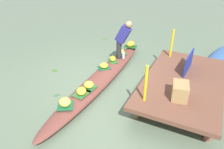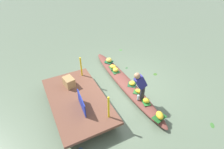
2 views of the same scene
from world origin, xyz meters
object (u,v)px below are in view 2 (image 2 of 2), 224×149
(produce_crate, at_px, (69,82))
(banana_bunch_2, at_px, (109,60))
(banana_bunch_1, at_px, (132,83))
(banana_bunch_6, at_px, (160,115))
(vendor_person, at_px, (141,84))
(water_bottle, at_px, (138,97))
(vendor_boat, at_px, (125,83))
(banana_bunch_0, at_px, (116,70))
(banana_bunch_5, at_px, (113,66))
(banana_bunch_4, at_px, (146,100))
(banana_bunch_3, at_px, (139,91))
(market_banner, at_px, (82,103))

(produce_crate, bearing_deg, banana_bunch_2, -63.45)
(banana_bunch_1, relative_size, banana_bunch_6, 0.75)
(vendor_person, xyz_separation_m, water_bottle, (0.00, 0.04, -0.58))
(vendor_boat, distance_m, banana_bunch_0, 0.75)
(banana_bunch_0, bearing_deg, banana_bunch_5, -4.73)
(vendor_person, height_order, produce_crate, vendor_person)
(banana_bunch_1, xyz_separation_m, banana_bunch_6, (-1.79, 0.10, 0.03))
(vendor_person, bearing_deg, banana_bunch_4, -151.41)
(banana_bunch_3, relative_size, banana_bunch_4, 1.17)
(water_bottle, bearing_deg, banana_bunch_2, -4.24)
(vendor_person, bearing_deg, produce_crate, 51.10)
(banana_bunch_0, bearing_deg, banana_bunch_1, -172.09)
(banana_bunch_3, height_order, banana_bunch_5, banana_bunch_5)
(vendor_boat, relative_size, produce_crate, 11.77)
(banana_bunch_2, relative_size, banana_bunch_4, 1.11)
(banana_bunch_0, relative_size, vendor_person, 0.20)
(vendor_boat, distance_m, vendor_person, 1.43)
(banana_bunch_0, xyz_separation_m, banana_bunch_1, (-1.08, -0.15, -0.01))
(banana_bunch_2, bearing_deg, market_banner, 138.12)
(vendor_boat, height_order, banana_bunch_1, banana_bunch_1)
(produce_crate, bearing_deg, banana_bunch_6, -140.81)
(vendor_boat, distance_m, banana_bunch_5, 1.02)
(vendor_boat, xyz_separation_m, banana_bunch_2, (1.54, -0.05, 0.23))
(vendor_boat, bearing_deg, banana_bunch_2, -1.56)
(vendor_boat, xyz_separation_m, banana_bunch_6, (-2.15, -0.00, 0.23))
(banana_bunch_4, bearing_deg, vendor_boat, 0.73)
(banana_bunch_2, relative_size, banana_bunch_5, 0.91)
(banana_bunch_6, bearing_deg, market_banner, 57.95)
(banana_bunch_0, bearing_deg, banana_bunch_6, -179.03)
(vendor_boat, relative_size, banana_bunch_6, 16.34)
(vendor_boat, xyz_separation_m, banana_bunch_4, (-1.41, -0.02, 0.22))
(banana_bunch_4, bearing_deg, banana_bunch_1, -4.60)
(banana_bunch_0, xyz_separation_m, banana_bunch_3, (-1.59, -0.12, -0.01))
(banana_bunch_4, distance_m, banana_bunch_5, 2.42)
(vendor_boat, bearing_deg, water_bottle, 172.56)
(banana_bunch_0, xyz_separation_m, banana_bunch_2, (0.82, -0.09, 0.01))
(banana_bunch_1, distance_m, banana_bunch_3, 0.51)
(banana_bunch_3, bearing_deg, banana_bunch_4, 174.23)
(vendor_person, xyz_separation_m, market_banner, (0.32, 1.97, -0.25))
(banana_bunch_4, height_order, market_banner, market_banner)
(vendor_person, bearing_deg, banana_bunch_6, -173.18)
(banana_bunch_2, distance_m, water_bottle, 2.70)
(vendor_person, distance_m, market_banner, 2.01)
(banana_bunch_4, relative_size, banana_bunch_5, 0.82)
(vendor_boat, height_order, vendor_person, vendor_person)
(banana_bunch_3, distance_m, water_bottle, 0.37)
(vendor_boat, relative_size, water_bottle, 25.31)
(banana_bunch_0, height_order, vendor_person, vendor_person)
(vendor_boat, height_order, banana_bunch_2, banana_bunch_2)
(banana_bunch_4, bearing_deg, banana_bunch_0, 1.75)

